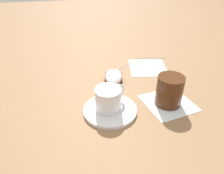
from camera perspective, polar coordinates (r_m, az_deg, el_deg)
ground_plane at (r=0.70m, az=4.27°, el=-1.83°), size 3.00×3.00×0.00m
saucer at (r=0.63m, az=-0.49°, el=-6.07°), size 0.15×0.15×0.01m
coffee_cup at (r=0.61m, az=-0.86°, el=-3.07°), size 0.09×0.08×0.07m
computer_mouse at (r=0.76m, az=0.41°, el=2.67°), size 0.08×0.11×0.04m
mouse_cable at (r=0.90m, az=6.57°, el=6.49°), size 0.24×0.11×0.00m
napkin_under_glass at (r=0.68m, az=14.49°, el=-4.00°), size 0.16×0.16×0.00m
drinking_glass at (r=0.66m, az=14.78°, el=-0.87°), size 0.08×0.08×0.09m
napkin_spare at (r=0.87m, az=9.34°, el=5.08°), size 0.16×0.16×0.00m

